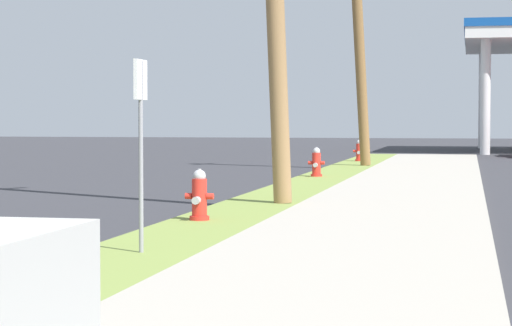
{
  "coord_description": "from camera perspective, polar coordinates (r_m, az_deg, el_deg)",
  "views": [
    {
      "loc": [
        4.3,
        -2.21,
        1.6
      ],
      "look_at": [
        0.83,
        14.2,
        0.85
      ],
      "focal_mm": 70.97,
      "sensor_mm": 36.0,
      "label": 1
    }
  ],
  "objects": [
    {
      "name": "fire_hydrant_second",
      "position": [
        14.68,
        -3.21,
        -1.97
      ],
      "size": [
        0.42,
        0.38,
        0.74
      ],
      "color": "red",
      "rests_on": "grass_verge"
    },
    {
      "name": "utility_pole_background",
      "position": [
        31.44,
        5.8,
        7.4
      ],
      "size": [
        0.82,
        1.97,
        8.14
      ],
      "color": "olive",
      "rests_on": "grass_verge"
    },
    {
      "name": "fire_hydrant_fourth",
      "position": [
        35.11,
        5.84,
        0.64
      ],
      "size": [
        0.42,
        0.38,
        0.74
      ],
      "color": "red",
      "rests_on": "grass_verge"
    },
    {
      "name": "street_sign_post",
      "position": [
        11.15,
        -6.52,
        2.71
      ],
      "size": [
        0.05,
        0.36,
        2.12
      ],
      "color": "gray",
      "rests_on": "grass_verge"
    },
    {
      "name": "fire_hydrant_third",
      "position": [
        25.7,
        3.42,
        -0.04
      ],
      "size": [
        0.42,
        0.37,
        0.74
      ],
      "color": "red",
      "rests_on": "grass_verge"
    }
  ]
}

